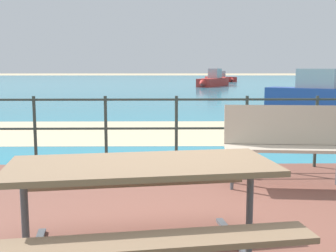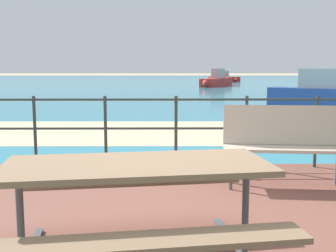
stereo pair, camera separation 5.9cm
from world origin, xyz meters
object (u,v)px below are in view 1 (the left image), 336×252
picnic_table (142,187)px  boat_near (220,78)px  boat_mid (213,81)px  park_bench (286,138)px  boat_far (327,96)px

picnic_table → boat_near: bearing=73.0°
boat_near → boat_mid: (-2.37, -12.49, 0.07)m
boat_near → boat_mid: size_ratio=0.88×
picnic_table → boat_mid: (4.45, 31.49, -0.19)m
park_bench → boat_far: 10.87m
picnic_table → boat_mid: bearing=73.7°
boat_near → picnic_table: bearing=-33.4°
park_bench → boat_near: bearing=88.5°
boat_near → park_bench: bearing=-31.7°
boat_far → picnic_table: bearing=-83.1°
boat_near → boat_mid: bearing=-35.4°
boat_mid → boat_far: (1.60, -19.52, 0.04)m
picnic_table → boat_near: size_ratio=0.42×
park_bench → boat_far: bearing=71.5°
boat_mid → boat_far: 19.58m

